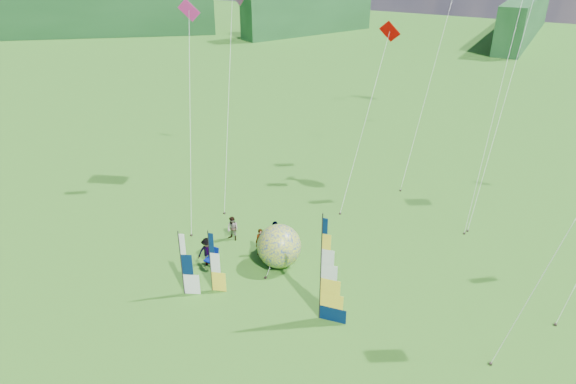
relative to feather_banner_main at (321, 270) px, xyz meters
The scene contains 17 objects.
ground 4.05m from the feather_banner_main, 120.13° to the right, with size 220.00×220.00×0.00m, color #4C7823.
treeline_ring 3.24m from the feather_banner_main, 120.13° to the right, with size 210.00×210.00×8.00m, color #245B2B, non-canonical shape.
feather_banner_main is the anchor object (origin of this frame).
side_banner_left 5.89m from the feather_banner_main, behind, with size 0.96×0.10×3.44m, color yellow, non-canonical shape.
side_banner_far 7.09m from the feather_banner_main, 166.29° to the right, with size 1.04×0.10×3.55m, color white, non-canonical shape.
bol_inflatable 5.09m from the feather_banner_main, 143.16° to the left, with size 2.42×2.42×2.42m, color navy.
spectator_a 6.55m from the feather_banner_main, 148.16° to the left, with size 0.59×0.39×1.63m, color #66594C.
spectator_b 8.75m from the feather_banner_main, 153.29° to the left, with size 0.74×0.37×1.53m, color #66594C.
spectator_c 7.67m from the feather_banner_main, behind, with size 1.08×0.40×1.66m, color #66594C.
spectator_d 6.59m from the feather_banner_main, 139.83° to the left, with size 1.10×0.45×1.88m, color #66594C.
camp_chair 7.39m from the feather_banner_main, behind, with size 0.67×0.67×1.15m, color #010F59, non-canonical shape.
kite_whale 20.92m from the feather_banner_main, 74.87° to the left, with size 3.66×15.71×24.06m, color black, non-canonical shape.
kite_rainbow_delta 15.95m from the feather_banner_main, 140.31° to the left, with size 8.27×11.85×15.96m, color #FF0A1B, non-canonical shape.
small_kite_red 14.18m from the feather_banner_main, 103.89° to the left, with size 2.50×9.60×11.80m, color #BB0100, non-canonical shape.
small_kite_orange 17.48m from the feather_banner_main, 74.00° to the left, with size 2.78×11.10×19.00m, color #F24614, non-canonical shape.
small_kite_pink 14.29m from the feather_banner_main, 152.77° to the left, with size 6.80×9.21×13.32m, color #DF218A, non-canonical shape.
small_kite_green 21.09m from the feather_banner_main, 91.65° to the left, with size 3.22×11.98×19.99m, color green, non-canonical shape.
Camera 1 is at (9.56, -14.90, 16.34)m, focal length 32.00 mm.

